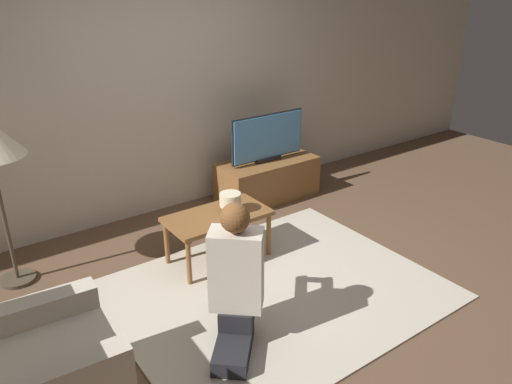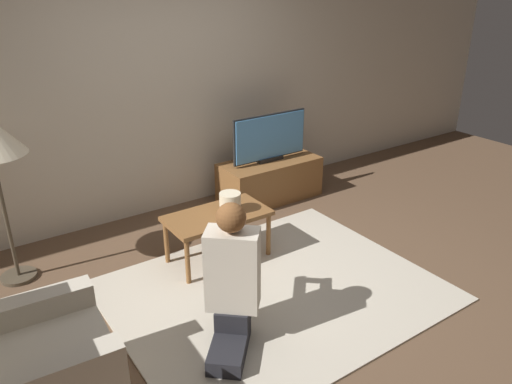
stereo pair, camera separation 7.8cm
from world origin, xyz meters
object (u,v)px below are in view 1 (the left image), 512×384
object	(u,v)px
tv	(268,137)
armchair	(38,378)
coffee_table	(218,220)
person_kneeling	(236,277)
table_lamp	(230,201)

from	to	relation	value
tv	armchair	distance (m)	3.30
coffee_table	person_kneeling	world-z (taller)	person_kneeling
armchair	table_lamp	bearing A→B (deg)	-60.11
coffee_table	table_lamp	bearing A→B (deg)	-13.50
tv	person_kneeling	bearing A→B (deg)	-131.87
coffee_table	person_kneeling	bearing A→B (deg)	-115.19
tv	table_lamp	xyz separation A→B (m)	(-1.01, -0.83, -0.16)
coffee_table	person_kneeling	distance (m)	1.06
table_lamp	coffee_table	bearing A→B (deg)	166.50
coffee_table	armchair	size ratio (longest dim) A/B	0.86
armchair	person_kneeling	size ratio (longest dim) A/B	1.00
tv	table_lamp	size ratio (longest dim) A/B	4.98
coffee_table	tv	bearing A→B (deg)	35.54
coffee_table	armchair	bearing A→B (deg)	-151.47
tv	table_lamp	bearing A→B (deg)	-140.62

